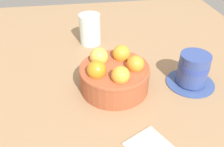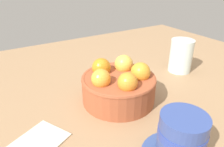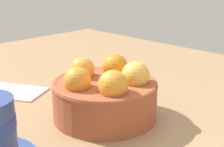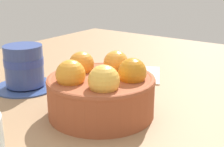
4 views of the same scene
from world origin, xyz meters
TOP-DOWN VIEW (x-y plane):
  - ground_plane at (0.00, 0.00)cm, footprint 126.45×103.45cm
  - terracotta_bowl at (-0.04, -0.03)cm, footprint 17.04×17.04cm
  - coffee_cup at (1.06, 19.60)cm, footprint 12.22×12.22cm
  - folded_napkin at (21.27, 4.88)cm, footprint 14.55×12.52cm

SIDE VIEW (x-z plane):
  - ground_plane at x=0.00cm, z-range -3.80..0.00cm
  - folded_napkin at x=21.27cm, z-range 0.00..0.60cm
  - coffee_cup at x=1.06cm, z-range -0.22..8.31cm
  - terracotta_bowl at x=-0.04cm, z-range -0.65..8.93cm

